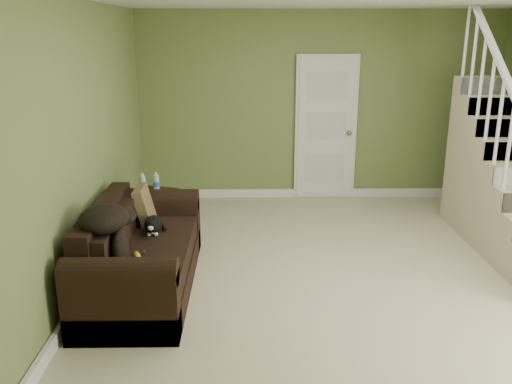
{
  "coord_description": "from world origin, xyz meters",
  "views": [
    {
      "loc": [
        -1.0,
        -4.79,
        2.32
      ],
      "look_at": [
        -0.92,
        0.19,
        0.83
      ],
      "focal_mm": 38.0,
      "sensor_mm": 36.0,
      "label": 1
    }
  ],
  "objects_px": {
    "sofa": "(139,257)",
    "banana": "(137,256)",
    "cat": "(153,225)",
    "side_table": "(152,216)"
  },
  "relations": [
    {
      "from": "sofa",
      "to": "banana",
      "type": "height_order",
      "value": "sofa"
    },
    {
      "from": "sofa",
      "to": "cat",
      "type": "xyz_separation_m",
      "value": [
        0.1,
        0.27,
        0.21
      ]
    },
    {
      "from": "sofa",
      "to": "cat",
      "type": "relative_size",
      "value": 4.5
    },
    {
      "from": "cat",
      "to": "banana",
      "type": "xyz_separation_m",
      "value": [
        -0.03,
        -0.62,
        -0.06
      ]
    },
    {
      "from": "cat",
      "to": "banana",
      "type": "bearing_deg",
      "value": -95.84
    },
    {
      "from": "banana",
      "to": "cat",
      "type": "bearing_deg",
      "value": 67.75
    },
    {
      "from": "sofa",
      "to": "cat",
      "type": "height_order",
      "value": "sofa"
    },
    {
      "from": "side_table",
      "to": "banana",
      "type": "xyz_separation_m",
      "value": [
        0.14,
        -1.55,
        0.17
      ]
    },
    {
      "from": "cat",
      "to": "side_table",
      "type": "bearing_deg",
      "value": 97.8
    },
    {
      "from": "side_table",
      "to": "banana",
      "type": "height_order",
      "value": "side_table"
    }
  ]
}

